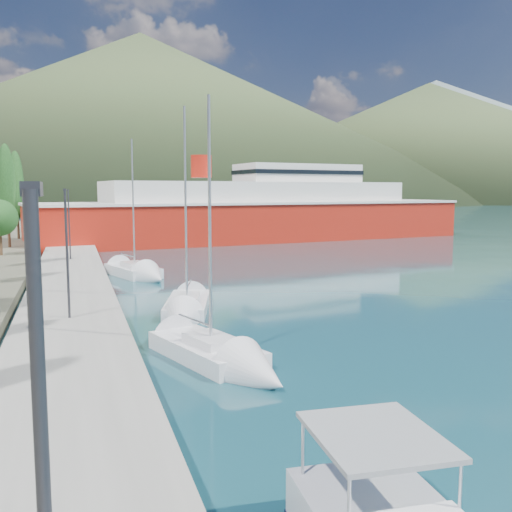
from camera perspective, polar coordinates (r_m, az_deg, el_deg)
name	(u,v)px	position (r m, az deg, el deg)	size (l,w,h in m)	color
ground	(113,220)	(133.46, -14.11, 3.50)	(1400.00, 1400.00, 0.00)	#15434E
quay	(70,288)	(39.53, -18.07, -3.02)	(5.00, 88.00, 0.80)	gray
hills_far	(208,126)	(652.51, -4.81, 12.81)	(1480.00, 900.00, 180.00)	slate
hills_near	(232,128)	(402.25, -2.41, 12.66)	(1010.00, 520.00, 115.00)	#40512D
lamp_posts	(67,248)	(28.32, -18.38, 0.79)	(0.15, 47.68, 6.06)	#2D2D33
sailboat_near	(232,363)	(21.85, -2.39, -10.65)	(4.66, 8.20, 11.30)	silver
sailboat_mid	(184,313)	(30.53, -7.18, -5.72)	(4.43, 8.72, 12.14)	silver
sailboat_far	(143,274)	(44.69, -11.21, -1.83)	(4.89, 8.36, 11.71)	silver
ferry	(260,214)	(77.77, 0.41, 4.27)	(60.78, 20.89, 11.84)	#B11D10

